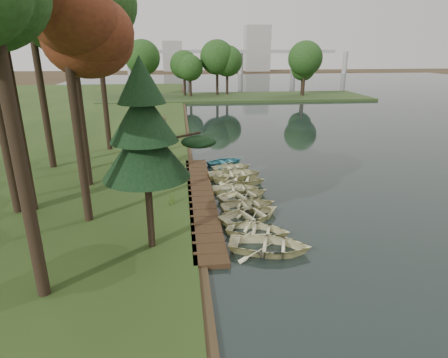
{
  "coord_description": "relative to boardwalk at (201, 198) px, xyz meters",
  "views": [
    {
      "loc": [
        -2.71,
        -21.87,
        9.06
      ],
      "look_at": [
        -0.18,
        -0.21,
        1.43
      ],
      "focal_mm": 30.0,
      "sensor_mm": 36.0,
      "label": 1
    }
  ],
  "objects": [
    {
      "name": "rowboat_6",
      "position": [
        2.84,
        2.74,
        0.27
      ],
      "size": [
        4.23,
        3.56,
        0.75
      ],
      "primitive_type": "imported",
      "rotation": [
        0.0,
        0.0,
        1.26
      ],
      "color": "beige",
      "rests_on": "water"
    },
    {
      "name": "ground",
      "position": [
        1.6,
        0.0,
        -0.15
      ],
      "size": [
        300.0,
        300.0,
        0.0
      ],
      "primitive_type": "plane",
      "color": "#3D2F1D"
    },
    {
      "name": "rowboat_3",
      "position": [
        2.7,
        -1.89,
        0.24
      ],
      "size": [
        3.67,
        2.9,
        0.69
      ],
      "primitive_type": "imported",
      "rotation": [
        0.0,
        0.0,
        1.74
      ],
      "color": "beige",
      "rests_on": "water"
    },
    {
      "name": "rowboat_1",
      "position": [
        2.58,
        -5.11,
        0.24
      ],
      "size": [
        3.83,
        3.26,
        0.67
      ],
      "primitive_type": "imported",
      "rotation": [
        0.0,
        0.0,
        1.23
      ],
      "color": "beige",
      "rests_on": "water"
    },
    {
      "name": "building_a",
      "position": [
        31.6,
        140.0,
        8.85
      ],
      "size": [
        10.0,
        8.0,
        18.0
      ],
      "primitive_type": "cube",
      "color": "#A5A5A0",
      "rests_on": "ground"
    },
    {
      "name": "rowboat_0",
      "position": [
        2.81,
        -6.79,
        0.3
      ],
      "size": [
        4.46,
        3.71,
        0.8
      ],
      "primitive_type": "imported",
      "rotation": [
        0.0,
        0.0,
        1.29
      ],
      "color": "beige",
      "rests_on": "water"
    },
    {
      "name": "reeds_1",
      "position": [
        -3.6,
        2.3,
        0.64
      ],
      "size": [
        0.6,
        0.6,
        0.98
      ],
      "primitive_type": "cone",
      "color": "#3F661E",
      "rests_on": "bank"
    },
    {
      "name": "rowboat_7",
      "position": [
        2.69,
        3.82,
        0.3
      ],
      "size": [
        3.99,
        2.92,
        0.81
      ],
      "primitive_type": "imported",
      "rotation": [
        0.0,
        0.0,
        1.61
      ],
      "color": "beige",
      "rests_on": "water"
    },
    {
      "name": "tree_4",
      "position": [
        -8.42,
        6.47,
        10.69
      ],
      "size": [
        4.68,
        4.68,
        12.66
      ],
      "color": "black",
      "rests_on": "bank"
    },
    {
      "name": "rowboat_8",
      "position": [
        2.73,
        5.73,
        0.22
      ],
      "size": [
        3.47,
        2.76,
        0.64
      ],
      "primitive_type": "imported",
      "rotation": [
        0.0,
        0.0,
        1.76
      ],
      "color": "beige",
      "rests_on": "water"
    },
    {
      "name": "pine_tree",
      "position": [
        -2.66,
        -6.05,
        5.61
      ],
      "size": [
        3.8,
        3.8,
        8.53
      ],
      "color": "black",
      "rests_on": "bank"
    },
    {
      "name": "stored_rowboat",
      "position": [
        -2.32,
        7.46,
        0.54
      ],
      "size": [
        3.92,
        2.89,
        0.79
      ],
      "primitive_type": "imported",
      "rotation": [
        3.14,
        0.0,
        1.62
      ],
      "color": "beige",
      "rests_on": "bank"
    },
    {
      "name": "rowboat_4",
      "position": [
        2.69,
        -0.28,
        0.25
      ],
      "size": [
        4.07,
        3.51,
        0.71
      ],
      "primitive_type": "imported",
      "rotation": [
        0.0,
        0.0,
        1.94
      ],
      "color": "beige",
      "rests_on": "water"
    },
    {
      "name": "boardwalk",
      "position": [
        0.0,
        0.0,
        0.0
      ],
      "size": [
        1.6,
        16.0,
        0.3
      ],
      "primitive_type": "cube",
      "color": "#392716",
      "rests_on": "ground"
    },
    {
      "name": "tree_6",
      "position": [
        -7.68,
        12.55,
        10.78
      ],
      "size": [
        4.12,
        4.12,
        12.58
      ],
      "color": "black",
      "rests_on": "bank"
    },
    {
      "name": "reeds_0",
      "position": [
        -1.81,
        -1.06,
        0.59
      ],
      "size": [
        0.6,
        0.6,
        0.87
      ],
      "primitive_type": "cone",
      "color": "#3F661E",
      "rests_on": "bank"
    },
    {
      "name": "bridge",
      "position": [
        13.91,
        120.0,
        6.93
      ],
      "size": [
        95.9,
        4.0,
        8.6
      ],
      "color": "#A5A5A0",
      "rests_on": "ground"
    },
    {
      "name": "reeds_3",
      "position": [
        -2.63,
        9.11,
        0.63
      ],
      "size": [
        0.6,
        0.6,
        0.96
      ],
      "primitive_type": "cone",
      "color": "#3F661E",
      "rests_on": "bank"
    },
    {
      "name": "tree_3",
      "position": [
        -7.43,
        2.95,
        11.02
      ],
      "size": [
        5.54,
        5.54,
        13.31
      ],
      "color": "black",
      "rests_on": "bank"
    },
    {
      "name": "rowboat_5",
      "position": [
        2.36,
        1.0,
        0.22
      ],
      "size": [
        3.18,
        2.35,
        0.64
      ],
      "primitive_type": "imported",
      "rotation": [
        0.0,
        0.0,
        1.52
      ],
      "color": "beige",
      "rests_on": "water"
    },
    {
      "name": "reeds_2",
      "position": [
        -4.49,
        3.49,
        0.71
      ],
      "size": [
        0.6,
        0.6,
        1.12
      ],
      "primitive_type": "cone",
      "color": "#3F661E",
      "rests_on": "bank"
    },
    {
      "name": "peninsula",
      "position": [
        9.6,
        50.0,
        0.08
      ],
      "size": [
        50.0,
        14.0,
        0.45
      ],
      "primitive_type": "cube",
      "color": "#2E431E",
      "rests_on": "ground"
    },
    {
      "name": "tree_2",
      "position": [
        -6.23,
        -2.77,
        9.67
      ],
      "size": [
        4.36,
        4.36,
        11.5
      ],
      "color": "black",
      "rests_on": "bank"
    },
    {
      "name": "rowboat_9",
      "position": [
        2.4,
        7.29,
        0.21
      ],
      "size": [
        3.56,
        3.03,
        0.63
      ],
      "primitive_type": "imported",
      "rotation": [
        0.0,
        0.0,
        1.91
      ],
      "color": "teal",
      "rests_on": "water"
    },
    {
      "name": "rowboat_2",
      "position": [
        2.57,
        -3.26,
        0.28
      ],
      "size": [
        4.39,
        3.85,
        0.76
      ],
      "primitive_type": "imported",
      "rotation": [
        0.0,
        0.0,
        1.98
      ],
      "color": "beige",
      "rests_on": "water"
    },
    {
      "name": "far_trees",
      "position": [
        6.27,
        50.0,
        6.28
      ],
      "size": [
        45.6,
        5.6,
        8.8
      ],
      "color": "black",
      "rests_on": "peninsula"
    },
    {
      "name": "building_b",
      "position": [
        -3.4,
        145.0,
        5.85
      ],
      "size": [
        8.0,
        8.0,
        12.0
      ],
      "primitive_type": "cube",
      "color": "#A5A5A0",
      "rests_on": "ground"
    }
  ]
}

